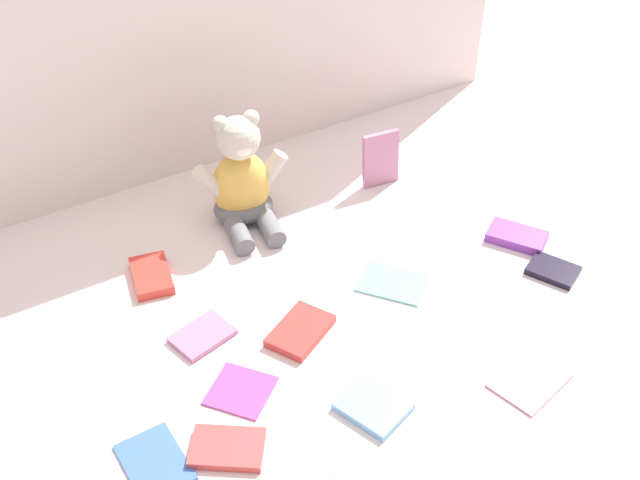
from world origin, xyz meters
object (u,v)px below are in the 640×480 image
(book_case_6, at_px, (241,390))
(teddy_bear, at_px, (242,183))
(book_case_0, at_px, (517,237))
(book_case_3, at_px, (381,159))
(book_case_2, at_px, (202,336))
(book_case_7, at_px, (227,448))
(book_case_11, at_px, (373,406))
(book_case_5, at_px, (300,331))
(book_case_9, at_px, (151,276))
(book_case_8, at_px, (154,461))
(book_case_10, at_px, (393,282))
(book_case_1, at_px, (553,270))
(book_case_4, at_px, (530,380))

(book_case_6, bearing_deg, teddy_bear, -66.08)
(book_case_0, xyz_separation_m, book_case_3, (-0.12, 0.31, 0.05))
(book_case_0, xyz_separation_m, book_case_2, (-0.66, 0.08, -0.00))
(book_case_7, bearing_deg, book_case_11, 113.53)
(book_case_5, bearing_deg, book_case_2, 33.83)
(book_case_7, relative_size, book_case_9, 0.98)
(book_case_5, bearing_deg, book_case_8, 82.54)
(book_case_3, relative_size, book_case_7, 1.11)
(book_case_3, xyz_separation_m, book_case_10, (-0.17, -0.29, -0.06))
(book_case_5, bearing_deg, book_case_11, 156.50)
(book_case_6, relative_size, book_case_10, 0.78)
(book_case_3, bearing_deg, book_case_9, -168.43)
(book_case_5, height_order, book_case_7, book_case_5)
(book_case_1, bearing_deg, book_case_2, -41.86)
(book_case_0, bearing_deg, book_case_2, 141.33)
(book_case_6, distance_m, book_case_11, 0.22)
(book_case_1, height_order, book_case_8, book_case_1)
(teddy_bear, height_order, book_case_6, teddy_bear)
(book_case_2, height_order, book_case_3, book_case_3)
(book_case_5, xyz_separation_m, book_case_9, (-0.17, 0.27, 0.00))
(book_case_0, bearing_deg, book_case_6, 153.84)
(book_case_4, bearing_deg, book_case_1, 115.18)
(book_case_0, bearing_deg, book_case_8, 156.60)
(book_case_4, relative_size, book_case_7, 1.12)
(book_case_1, bearing_deg, book_case_4, 13.18)
(teddy_bear, relative_size, book_case_3, 1.96)
(book_case_4, bearing_deg, book_case_2, -144.99)
(book_case_10, xyz_separation_m, book_case_11, (-0.20, -0.23, 0.00))
(book_case_11, bearing_deg, book_case_0, -176.01)
(book_case_4, distance_m, book_case_8, 0.62)
(book_case_8, height_order, book_case_11, book_case_11)
(book_case_8, bearing_deg, book_case_9, -112.62)
(book_case_9, bearing_deg, book_case_5, 133.66)
(book_case_4, height_order, book_case_7, book_case_7)
(book_case_9, distance_m, book_case_10, 0.46)
(book_case_1, bearing_deg, book_case_8, -24.71)
(book_case_1, xyz_separation_m, book_case_11, (-0.48, -0.10, 0.00))
(book_case_2, bearing_deg, book_case_9, -8.76)
(book_case_7, height_order, book_case_11, same)
(book_case_3, bearing_deg, book_case_5, -133.64)
(book_case_5, relative_size, book_case_11, 1.15)
(book_case_2, relative_size, book_case_8, 0.84)
(book_case_4, distance_m, book_case_9, 0.71)
(book_case_0, height_order, book_case_9, same)
(book_case_7, xyz_separation_m, book_case_9, (0.05, 0.43, 0.00))
(book_case_9, bearing_deg, book_case_2, 107.05)
(book_case_7, bearing_deg, book_case_9, -151.83)
(book_case_7, bearing_deg, book_case_8, -74.65)
(book_case_1, bearing_deg, book_case_3, -100.90)
(book_case_2, bearing_deg, book_case_7, 150.26)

